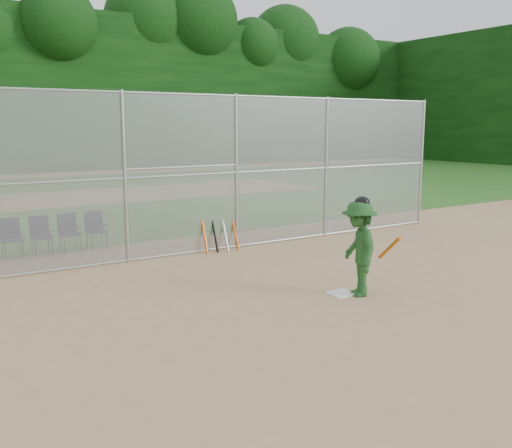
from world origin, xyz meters
TOP-DOWN VIEW (x-y plane):
  - ground at (0.00, 0.00)m, footprint 100.00×100.00m
  - grass_strip at (0.00, 18.00)m, footprint 100.00×100.00m
  - dirt_patch_far at (0.00, 18.00)m, footprint 24.00×24.00m
  - backstop_fence at (0.00, 5.00)m, footprint 16.09×0.09m
  - treeline at (0.00, 20.00)m, footprint 81.00×60.00m
  - home_plate at (0.54, 0.30)m, footprint 0.48×0.48m
  - batter_at_plate at (0.76, 0.09)m, footprint 1.10×1.43m
  - water_cooler at (4.62, 5.62)m, footprint 0.33×0.33m
  - spare_bats at (0.44, 4.89)m, footprint 0.96×0.39m
  - chair_2 at (-4.21, 6.96)m, footprint 0.54×0.52m
  - chair_3 at (-3.52, 6.96)m, footprint 0.54×0.52m
  - chair_4 at (-2.83, 6.96)m, footprint 0.54×0.52m
  - chair_5 at (-2.13, 6.96)m, footprint 0.54×0.52m

SIDE VIEW (x-z plane):
  - ground at x=0.00m, z-range 0.00..0.00m
  - grass_strip at x=0.00m, z-range 0.01..0.01m
  - dirt_patch_far at x=0.00m, z-range 0.01..0.01m
  - home_plate at x=0.54m, z-range 0.00..0.02m
  - water_cooler at x=4.62m, z-range 0.00..0.42m
  - spare_bats at x=0.44m, z-range -0.01..0.82m
  - chair_2 at x=-4.21m, z-range 0.00..0.96m
  - chair_3 at x=-3.52m, z-range 0.00..0.96m
  - chair_4 at x=-2.83m, z-range 0.00..0.96m
  - chair_5 at x=-2.13m, z-range 0.00..0.96m
  - batter_at_plate at x=0.76m, z-range -0.03..1.88m
  - backstop_fence at x=0.00m, z-range 0.07..4.07m
  - treeline at x=0.00m, z-range 0.00..11.00m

